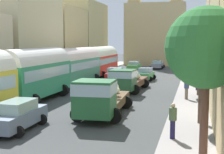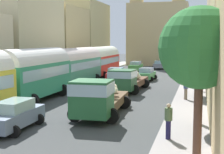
{
  "view_description": "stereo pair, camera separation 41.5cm",
  "coord_description": "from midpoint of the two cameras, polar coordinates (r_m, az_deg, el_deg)",
  "views": [
    {
      "loc": [
        7.5,
        -7.67,
        4.76
      ],
      "look_at": [
        0.0,
        21.74,
        1.33
      ],
      "focal_mm": 52.17,
      "sensor_mm": 36.0,
      "label": 1
    },
    {
      "loc": [
        7.9,
        -7.56,
        4.76
      ],
      "look_at": [
        0.0,
        21.74,
        1.33
      ],
      "focal_mm": 52.17,
      "sensor_mm": 36.0,
      "label": 2
    }
  ],
  "objects": [
    {
      "name": "ground_plane",
      "position": [
        35.78,
        1.75,
        -1.21
      ],
      "size": [
        154.0,
        154.0,
        0.0
      ],
      "primitive_type": "plane",
      "color": "#3E4142"
    },
    {
      "name": "sidewalk_left",
      "position": [
        38.0,
        -8.98,
        -0.73
      ],
      "size": [
        2.5,
        70.0,
        0.14
      ],
      "primitive_type": "cube",
      "color": "#989C90",
      "rests_on": "ground"
    },
    {
      "name": "sidewalk_right",
      "position": [
        34.94,
        13.44,
        -1.45
      ],
      "size": [
        2.5,
        70.0,
        0.14
      ],
      "primitive_type": "cube",
      "color": "#9A9391",
      "rests_on": "ground"
    },
    {
      "name": "building_left_2",
      "position": [
        37.69,
        -15.44,
        8.81
      ],
      "size": [
        4.76,
        10.7,
        12.94
      ],
      "color": "beige",
      "rests_on": "ground"
    },
    {
      "name": "building_left_3",
      "position": [
        47.08,
        -9.19,
        6.25
      ],
      "size": [
        5.06,
        9.26,
        9.35
      ],
      "color": "tan",
      "rests_on": "ground"
    },
    {
      "name": "building_left_4",
      "position": [
        57.01,
        -5.03,
        7.26
      ],
      "size": [
        5.27,
        11.38,
        11.2
      ],
      "color": "tan",
      "rests_on": "ground"
    },
    {
      "name": "building_right_3",
      "position": [
        44.88,
        18.68,
        4.66
      ],
      "size": [
        5.15,
        13.84,
        7.26
      ],
      "color": "#C6BD85",
      "rests_on": "ground"
    },
    {
      "name": "distant_church",
      "position": [
        63.79,
        7.44,
        8.16
      ],
      "size": [
        11.21,
        6.88,
        20.33
      ],
      "color": "tan",
      "rests_on": "ground"
    },
    {
      "name": "parked_bus_1",
      "position": [
        26.3,
        -13.65,
        0.88
      ],
      "size": [
        3.37,
        8.34,
        4.15
      ],
      "color": "#2B8D67",
      "rests_on": "ground"
    },
    {
      "name": "parked_bus_2",
      "position": [
        34.49,
        -6.64,
        2.16
      ],
      "size": [
        3.38,
        9.15,
        3.99
      ],
      "color": "#3C9072",
      "rests_on": "ground"
    },
    {
      "name": "parked_bus_3",
      "position": [
        42.99,
        -2.35,
        2.99
      ],
      "size": [
        3.32,
        10.01,
        3.95
      ],
      "color": "red",
      "rests_on": "ground"
    },
    {
      "name": "cargo_truck_0",
      "position": [
        19.91,
        -2.61,
        -3.61
      ],
      "size": [
        3.28,
        7.2,
        2.51
      ],
      "color": "#245F34",
      "rests_on": "ground"
    },
    {
      "name": "cargo_truck_1",
      "position": [
        29.92,
        2.28,
        -0.46
      ],
      "size": [
        3.17,
        7.43,
        2.21
      ],
      "color": "#275834",
      "rests_on": "ground"
    },
    {
      "name": "car_0",
      "position": [
        39.06,
        5.57,
        0.52
      ],
      "size": [
        2.32,
        3.71,
        1.51
      ],
      "color": "#479753",
      "rests_on": "ground"
    },
    {
      "name": "car_1",
      "position": [
        55.32,
        7.79,
        2.19
      ],
      "size": [
        2.26,
        4.37,
        1.4
      ],
      "color": "slate",
      "rests_on": "ground"
    },
    {
      "name": "car_2",
      "position": [
        18.15,
        -16.82,
        -6.47
      ],
      "size": [
        2.13,
        4.2,
        1.59
      ],
      "color": "slate",
      "rests_on": "ground"
    },
    {
      "name": "car_3",
      "position": [
        37.76,
        0.25,
        0.42
      ],
      "size": [
        2.44,
        3.8,
        1.61
      ],
      "color": "red",
      "rests_on": "ground"
    },
    {
      "name": "car_4",
      "position": [
        49.84,
        3.65,
        1.86
      ],
      "size": [
        2.17,
        4.15,
        1.57
      ],
      "color": "#499D48",
      "rests_on": "ground"
    },
    {
      "name": "pedestrian_0",
      "position": [
        26.18,
        12.48,
        -1.95
      ],
      "size": [
        0.52,
        0.52,
        1.78
      ],
      "color": "#806C57",
      "rests_on": "ground"
    },
    {
      "name": "pedestrian_1",
      "position": [
        31.13,
        14.3,
        -0.69
      ],
      "size": [
        0.44,
        0.44,
        1.75
      ],
      "color": "#2F1C4E",
      "rests_on": "ground"
    },
    {
      "name": "pedestrian_2",
      "position": [
        33.99,
        14.14,
        -0.13
      ],
      "size": [
        0.4,
        0.4,
        1.72
      ],
      "color": "#47524B",
      "rests_on": "ground"
    },
    {
      "name": "pedestrian_3",
      "position": [
        15.61,
        9.85,
        -7.43
      ],
      "size": [
        0.41,
        0.41,
        1.83
      ],
      "color": "#1F1D47",
      "rests_on": "ground"
    },
    {
      "name": "roadside_tree_0",
      "position": [
        12.34,
        15.29,
        4.84
      ],
      "size": [
        3.04,
        3.04,
        6.02
      ],
      "color": "brown",
      "rests_on": "ground"
    },
    {
      "name": "roadside_tree_1",
      "position": [
        18.47,
        14.99,
        5.42
      ],
      "size": [
        3.33,
        3.33,
        6.2
      ],
      "color": "brown",
      "rests_on": "ground"
    },
    {
      "name": "roadside_tree_2",
      "position": [
        28.15,
        14.76,
        4.73
      ],
      "size": [
        3.86,
        3.86,
        5.97
      ],
      "color": "brown",
      "rests_on": "ground"
    }
  ]
}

